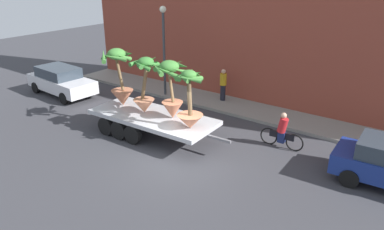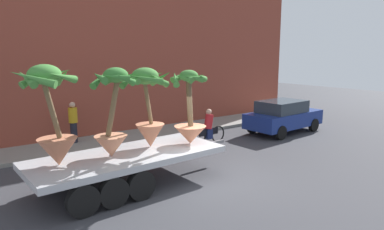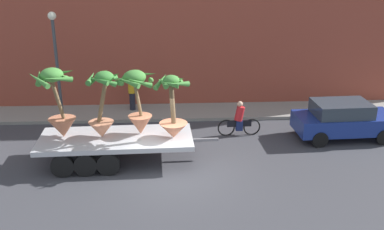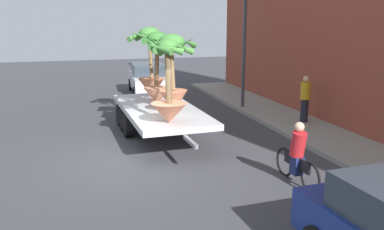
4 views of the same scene
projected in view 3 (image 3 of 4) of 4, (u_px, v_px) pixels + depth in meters
name	position (u px, v px, depth m)	size (l,w,h in m)	color
ground_plane	(176.00, 172.00, 15.85)	(60.00, 60.00, 0.00)	#38383D
sidewalk	(173.00, 112.00, 21.54)	(24.00, 2.20, 0.15)	gray
building_facade	(171.00, 4.00, 21.44)	(24.00, 1.20, 9.98)	brown
flatbed_trailer	(109.00, 143.00, 16.41)	(6.62, 2.49, 0.98)	#B7BABF
potted_palm_rear	(173.00, 113.00, 15.97)	(1.33, 1.30, 2.35)	#C17251
potted_palm_middle	(102.00, 107.00, 15.96)	(1.30, 1.29, 2.47)	tan
potted_palm_front	(138.00, 101.00, 16.20)	(1.58, 1.65, 2.44)	#C17251
potted_palm_extra	(58.00, 105.00, 15.94)	(1.64, 1.69, 2.59)	#C17251
cyclist	(239.00, 120.00, 18.85)	(1.84, 0.36, 1.54)	black
parked_car	(344.00, 119.00, 18.51)	(4.16, 1.99, 1.58)	navy
pedestrian_near_gate	(132.00, 92.00, 21.38)	(0.36, 0.36, 1.71)	black
street_lamp	(56.00, 52.00, 19.44)	(0.36, 0.36, 4.83)	#383D42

